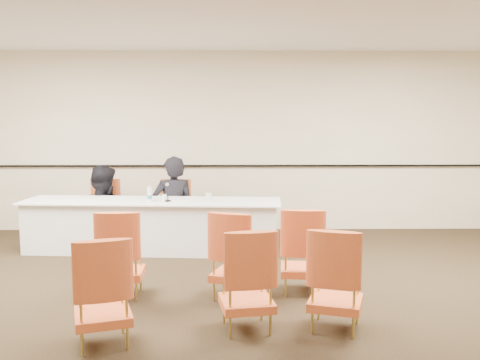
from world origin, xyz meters
name	(u,v)px	position (x,y,z in m)	size (l,w,h in m)	color
floor	(221,316)	(0.00, 0.00, 0.00)	(10.00, 10.00, 0.00)	black
wall_back	(226,142)	(0.00, 4.00, 1.50)	(10.00, 0.04, 3.00)	#F7E2C2
wall_rail	(226,166)	(0.00, 3.96, 1.10)	(9.80, 0.04, 0.03)	black
panel_table	(152,226)	(-1.05, 2.55, 0.37)	(3.68, 0.85, 0.74)	white
panelist_main	(174,214)	(-0.79, 3.08, 0.44)	(0.65, 0.42, 1.77)	black
panelist_main_chair	(174,212)	(-0.79, 3.08, 0.47)	(0.50, 0.50, 0.95)	orange
panelist_second	(102,222)	(-1.91, 3.16, 0.30)	(0.85, 0.67, 1.76)	black
panelist_second_chair	(102,211)	(-1.91, 3.16, 0.47)	(0.50, 0.50, 0.95)	orange
papers	(177,201)	(-0.68, 2.48, 0.74)	(0.30, 0.22, 0.00)	white
microphone	(168,193)	(-0.80, 2.44, 0.86)	(0.09, 0.18, 0.25)	black
water_bottle	(149,193)	(-1.06, 2.45, 0.85)	(0.07, 0.07, 0.23)	teal
drinking_glass	(164,198)	(-0.85, 2.45, 0.79)	(0.06, 0.06, 0.10)	white
coffee_cup	(208,197)	(-0.23, 2.41, 0.80)	(0.08, 0.08, 0.13)	silver
aud_chair_front_left	(121,253)	(-1.09, 0.61, 0.47)	(0.50, 0.50, 0.95)	orange
aud_chair_front_mid	(236,254)	(0.15, 0.53, 0.47)	(0.50, 0.50, 0.95)	orange
aud_chair_front_right	(302,250)	(0.88, 0.72, 0.47)	(0.50, 0.50, 0.95)	orange
aud_chair_back_left	(102,290)	(-0.99, -0.63, 0.47)	(0.50, 0.50, 0.95)	orange
aud_chair_back_mid	(247,279)	(0.24, -0.33, 0.47)	(0.50, 0.50, 0.95)	orange
aud_chair_back_right	(336,278)	(1.05, -0.32, 0.47)	(0.50, 0.50, 0.95)	orange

